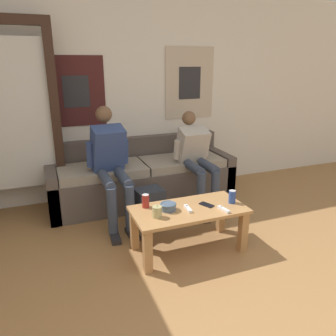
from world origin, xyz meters
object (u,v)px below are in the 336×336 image
Objects in this scene: backpack at (150,209)px; ceramic_bowl at (168,206)px; person_seated_adult at (111,161)px; drink_can_blue at (232,197)px; couch at (142,179)px; game_controller_near_left at (188,209)px; person_seated_teen at (196,156)px; pillar_candle at (157,212)px; coffee_table at (189,217)px; drink_can_red at (146,201)px; cell_phone at (207,205)px; game_controller_near_right at (224,209)px.

backpack is 0.59m from ceramic_bowl.
person_seated_adult reaches higher than drink_can_blue.
backpack is (-0.13, -0.72, -0.08)m from couch.
person_seated_adult is 1.08m from game_controller_near_left.
person_seated_teen is 10.25× the size of pillar_candle.
coffee_table is 0.42m from drink_can_red.
person_seated_teen is 0.98m from cell_phone.
drink_can_blue is (0.43, -0.04, 0.15)m from coffee_table.
game_controller_near_left is at bearing -61.84° from person_seated_adult.
ceramic_bowl is 0.37m from cell_phone.
pillar_candle reaches higher than cell_phone.
game_controller_near_left is at bearing 6.81° from pillar_candle.
cell_phone is at bearing -56.65° from backpack.
couch is 1.42m from drink_can_blue.
person_seated_adult reaches higher than couch.
couch is 1.18m from drink_can_red.
person_seated_adult is at bearing 134.19° from backpack.
ceramic_bowl reaches higher than backpack.
game_controller_near_left is at bearing -88.38° from couch.
person_seated_adult is at bearing 127.76° from cell_phone.
person_seated_adult is 0.66m from backpack.
game_controller_near_right is (0.63, -0.32, -0.05)m from drink_can_red.
game_controller_near_left is (0.50, -0.93, -0.24)m from person_seated_adult.
pillar_candle is at bearing -78.89° from person_seated_adult.
drink_can_red is at bearing 152.76° from game_controller_near_right.
game_controller_near_left is at bearing -119.68° from person_seated_teen.
backpack is 0.70m from pillar_candle.
couch reaches higher than game_controller_near_left.
drink_can_blue is (0.76, 0.03, 0.01)m from pillar_candle.
person_seated_teen reaches higher than drink_can_red.
pillar_candle reaches higher than coffee_table.
drink_can_blue is (0.49, -1.32, 0.20)m from couch.
game_controller_near_right is (-0.16, -0.12, -0.05)m from drink_can_blue.
drink_can_red is (-0.17, -0.40, 0.28)m from backpack.
ceramic_bowl is 0.99× the size of game_controller_near_right.
couch is 2.02× the size of person_seated_teen.
game_controller_near_right is 0.18m from cell_phone.
pillar_candle is at bearing -173.19° from game_controller_near_left.
cell_phone is (0.54, -0.16, -0.06)m from drink_can_red.
drink_can_red is (-0.17, 0.13, 0.02)m from ceramic_bowl.
backpack is 3.41× the size of drink_can_red.
backpack is at bearing -45.81° from person_seated_adult.
pillar_candle is (-0.27, -1.35, 0.19)m from couch.
couch is at bearing 100.53° from cell_phone.
backpack is at bearing 90.34° from ceramic_bowl.
pillar_candle is 0.23m from drink_can_red.
cell_phone is at bearing 7.05° from pillar_candle.
pillar_candle is at bearing 170.88° from game_controller_near_right.
person_seated_teen is 0.96m from drink_can_blue.
person_seated_adult is 9.96× the size of drink_can_red.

